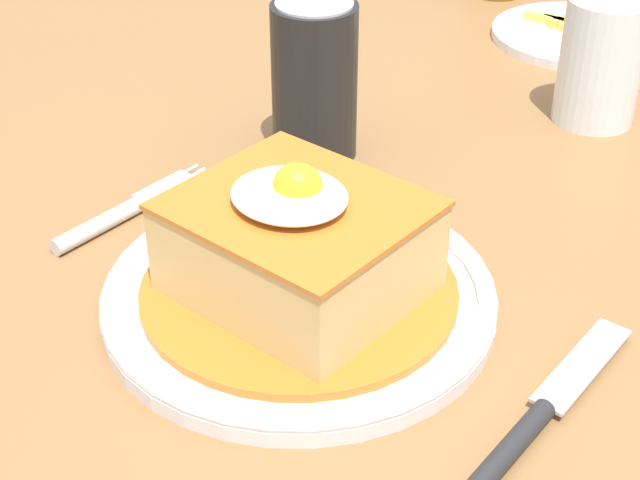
{
  "coord_description": "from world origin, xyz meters",
  "views": [
    {
      "loc": [
        0.29,
        -0.51,
        1.12
      ],
      "look_at": [
        -0.04,
        -0.13,
        0.79
      ],
      "focal_mm": 54.54,
      "sensor_mm": 36.0,
      "label": 1
    }
  ],
  "objects_px": {
    "soda_can": "(314,81)",
    "drinking_glass": "(599,69)",
    "fork": "(121,213)",
    "main_plate": "(299,295)",
    "side_plate_fries": "(578,34)",
    "knife": "(533,422)"
  },
  "relations": [
    {
      "from": "drinking_glass",
      "to": "soda_can",
      "type": "bearing_deg",
      "value": -125.32
    },
    {
      "from": "main_plate",
      "to": "side_plate_fries",
      "type": "bearing_deg",
      "value": 98.75
    },
    {
      "from": "side_plate_fries",
      "to": "knife",
      "type": "bearing_deg",
      "value": -64.58
    },
    {
      "from": "fork",
      "to": "drinking_glass",
      "type": "relative_size",
      "value": 1.34
    },
    {
      "from": "main_plate",
      "to": "side_plate_fries",
      "type": "distance_m",
      "value": 0.52
    },
    {
      "from": "knife",
      "to": "soda_can",
      "type": "bearing_deg",
      "value": 150.85
    },
    {
      "from": "knife",
      "to": "soda_can",
      "type": "height_order",
      "value": "soda_can"
    },
    {
      "from": "knife",
      "to": "side_plate_fries",
      "type": "xyz_separation_m",
      "value": [
        -0.24,
        0.51,
        -0.0
      ]
    },
    {
      "from": "soda_can",
      "to": "side_plate_fries",
      "type": "relative_size",
      "value": 0.73
    },
    {
      "from": "drinking_glass",
      "to": "main_plate",
      "type": "bearing_deg",
      "value": -92.52
    },
    {
      "from": "fork",
      "to": "knife",
      "type": "xyz_separation_m",
      "value": [
        0.33,
        0.0,
        0.0
      ]
    },
    {
      "from": "main_plate",
      "to": "side_plate_fries",
      "type": "relative_size",
      "value": 1.44
    },
    {
      "from": "main_plate",
      "to": "drinking_glass",
      "type": "bearing_deg",
      "value": 87.48
    },
    {
      "from": "knife",
      "to": "soda_can",
      "type": "distance_m",
      "value": 0.34
    },
    {
      "from": "fork",
      "to": "drinking_glass",
      "type": "height_order",
      "value": "drinking_glass"
    },
    {
      "from": "fork",
      "to": "drinking_glass",
      "type": "distance_m",
      "value": 0.41
    },
    {
      "from": "fork",
      "to": "drinking_glass",
      "type": "xyz_separation_m",
      "value": [
        0.18,
        0.36,
        0.04
      ]
    },
    {
      "from": "knife",
      "to": "soda_can",
      "type": "relative_size",
      "value": 1.33
    },
    {
      "from": "knife",
      "to": "side_plate_fries",
      "type": "height_order",
      "value": "side_plate_fries"
    },
    {
      "from": "main_plate",
      "to": "side_plate_fries",
      "type": "height_order",
      "value": "main_plate"
    },
    {
      "from": "soda_can",
      "to": "drinking_glass",
      "type": "height_order",
      "value": "soda_can"
    },
    {
      "from": "drinking_glass",
      "to": "knife",
      "type": "bearing_deg",
      "value": -67.38
    }
  ]
}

